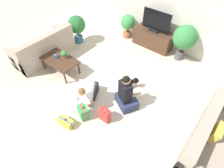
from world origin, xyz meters
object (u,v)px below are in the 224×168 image
at_px(potted_plant_corner_left, 77,26).
at_px(dog, 130,82).
at_px(person_sitting, 126,95).
at_px(gift_box_b, 66,122).
at_px(tv, 156,22).
at_px(sofa_left, 44,49).
at_px(potted_plant_back_right, 185,38).
at_px(person_kneeling, 88,92).
at_px(gift_bag_a, 105,114).
at_px(potted_plant_back_left, 128,24).
at_px(tv_console, 153,39).
at_px(sofa_right, 212,141).
at_px(coffee_table, 59,60).
at_px(mug, 56,56).
at_px(gift_box_a, 83,112).
at_px(tabletop_plant, 64,54).

distance_m(potted_plant_corner_left, dog, 2.68).
height_order(person_sitting, gift_box_b, person_sitting).
height_order(tv, gift_box_b, tv).
bearing_deg(sofa_left, potted_plant_back_right, 128.73).
relative_size(person_kneeling, person_sitting, 0.87).
relative_size(potted_plant_back_right, gift_bag_a, 2.81).
xyz_separation_m(potted_plant_back_left, potted_plant_back_right, (1.96, 0.00, 0.23)).
bearing_deg(tv_console, gift_bag_a, -78.17).
height_order(sofa_right, person_kneeling, sofa_right).
bearing_deg(tv, sofa_right, -41.46).
bearing_deg(person_sitting, sofa_right, -148.01).
bearing_deg(sofa_right, gift_bag_a, 111.37).
bearing_deg(dog, potted_plant_back_left, -0.25).
height_order(coffee_table, dog, coffee_table).
relative_size(tv_console, potted_plant_corner_left, 1.37).
height_order(gift_box_b, mug, mug).
bearing_deg(person_kneeling, dog, 35.80).
bearing_deg(person_kneeling, potted_plant_back_left, 81.59).
relative_size(coffee_table, tv_console, 0.85).
xyz_separation_m(coffee_table, tv, (1.35, 2.70, 0.47)).
bearing_deg(gift_box_a, mug, 158.78).
height_order(person_kneeling, gift_bag_a, person_kneeling).
xyz_separation_m(potted_plant_corner_left, tabletop_plant, (0.79, -1.19, -0.04)).
bearing_deg(tv, potted_plant_back_left, -177.08).
relative_size(gift_box_a, tabletop_plant, 1.72).
height_order(tv_console, mug, tv_console).
xyz_separation_m(coffee_table, gift_bag_a, (2.01, -0.43, -0.19)).
xyz_separation_m(potted_plant_back_right, gift_box_a, (-0.74, -3.33, -0.55)).
relative_size(sofa_right, tabletop_plant, 8.07).
bearing_deg(person_kneeling, sofa_left, 143.64).
xyz_separation_m(potted_plant_back_left, potted_plant_corner_left, (-1.09, -1.31, 0.09)).
bearing_deg(person_sitting, sofa_left, 29.23).
bearing_deg(coffee_table, dog, 20.97).
height_order(potted_plant_corner_left, person_sitting, person_sitting).
relative_size(person_kneeling, gift_box_b, 2.23).
distance_m(coffee_table, person_sitting, 2.13).
distance_m(sofa_right, potted_plant_back_left, 4.31).
distance_m(dog, gift_box_b, 1.84).
xyz_separation_m(person_sitting, gift_box_a, (-0.53, -0.87, -0.17)).
height_order(sofa_left, potted_plant_back_right, potted_plant_back_right).
bearing_deg(gift_bag_a, sofa_right, 21.37).
bearing_deg(sofa_right, person_sitting, 94.77).
distance_m(coffee_table, potted_plant_back_left, 2.68).
relative_size(tv, potted_plant_back_left, 1.13).
xyz_separation_m(gift_bag_a, tabletop_plant, (-1.93, 0.58, 0.36)).
bearing_deg(sofa_right, tv, 48.54).
bearing_deg(coffee_table, person_kneeling, -11.47).
distance_m(potted_plant_back_right, potted_plant_corner_left, 3.32).
distance_m(tv, mug, 3.11).
bearing_deg(potted_plant_corner_left, potted_plant_back_left, 50.35).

